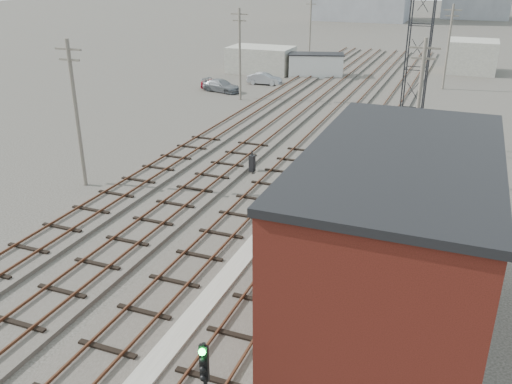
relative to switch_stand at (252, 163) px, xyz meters
The scene contains 20 objects.
ground 34.37m from the switch_stand, 84.18° to the left, with size 320.00×320.00×0.00m, color #282621.
track_right 14.49m from the switch_stand, 65.59° to the left, with size 3.20×90.00×0.39m.
track_mid_right 13.35m from the switch_stand, 81.44° to the left, with size 3.20×90.00×0.39m.
track_mid_left 13.35m from the switch_stand, 98.69° to the left, with size 3.20×90.00×0.39m.
track_left 14.50m from the switch_stand, 114.53° to the left, with size 3.20×90.00×0.39m.
platform_curb 12.48m from the switch_stand, 71.37° to the right, with size 0.90×28.00×0.26m, color gray.
brick_building 17.89m from the switch_stand, 51.52° to the right, with size 6.54×12.20×7.22m.
lattice_tower 14.54m from the switch_stand, 45.63° to the left, with size 1.60×1.60×15.00m.
utility_pole_left_a 11.49m from the switch_stand, 147.17° to the right, with size 1.80×0.24×9.00m.
utility_pole_left_b 21.59m from the switch_stand, 115.17° to the left, with size 1.80×0.24×9.00m.
utility_pole_left_c 45.28m from the switch_stand, 101.53° to the left, with size 1.80×0.24×9.00m.
utility_pole_right_a 11.01m from the switch_stand, 12.34° to the left, with size 1.80×0.24×9.00m.
utility_pole_right_b 33.95m from the switch_stand, 72.76° to the left, with size 1.80×0.24×9.00m.
shed_left 36.41m from the switch_stand, 110.11° to the left, with size 8.00×5.00×3.20m, color gray.
shed_right 45.93m from the switch_stand, 74.22° to the left, with size 6.00×6.00×4.00m, color gray.
switch_stand is the anchor object (origin of this frame).
site_trailer 34.29m from the switch_stand, 98.72° to the left, with size 7.28×4.72×2.83m.
car_red 26.03m from the switch_stand, 120.32° to the left, with size 1.48×3.67×1.25m, color maroon.
car_silver 28.85m from the switch_stand, 109.07° to the left, with size 1.38×3.96×1.30m, color #94969B.
car_grey 25.18m from the switch_stand, 119.54° to the left, with size 1.83×4.50×1.31m, color slate.
Camera 1 is at (9.16, -5.56, 12.92)m, focal length 38.00 mm.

